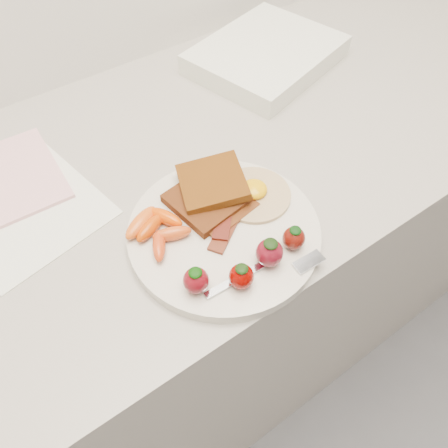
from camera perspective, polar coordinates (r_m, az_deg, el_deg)
counter at (r=1.09m, az=-3.83°, el=-8.83°), size 2.00×0.60×0.90m
plate at (r=0.61m, az=0.00°, el=-1.08°), size 0.27×0.27×0.02m
toast_lower at (r=0.63m, az=-2.28°, el=3.23°), size 0.11×0.11×0.01m
toast_upper at (r=0.64m, az=-1.54°, el=5.48°), size 0.12×0.12×0.02m
fried_egg at (r=0.64m, az=3.93°, el=4.06°), size 0.12×0.12×0.02m
bacon_strips at (r=0.61m, az=0.54°, el=0.57°), size 0.10×0.09×0.01m
baby_carrots at (r=0.60m, az=-8.86°, el=-0.53°), size 0.09×0.10×0.02m
strawberries at (r=0.55m, az=3.49°, el=-4.89°), size 0.17×0.06×0.04m
fork at (r=0.57m, az=6.20°, el=-6.02°), size 0.16×0.05×0.00m
paper_sheet at (r=0.73m, az=-25.29°, el=2.72°), size 0.24×0.29×0.00m
notepad at (r=0.77m, az=-25.49°, el=5.76°), size 0.13×0.19×0.01m
appliance at (r=0.94m, az=5.55°, el=21.13°), size 0.32×0.29×0.04m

